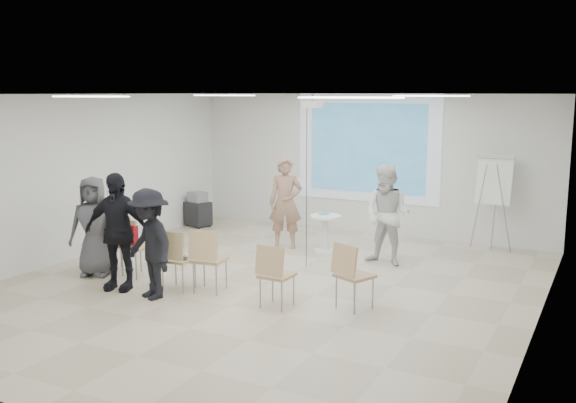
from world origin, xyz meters
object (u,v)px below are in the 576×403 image
at_px(chair_right_inner, 274,271).
at_px(audience_left, 117,223).
at_px(audience_mid, 149,237).
at_px(flipchart_easel, 494,181).
at_px(chair_far_left, 110,239).
at_px(chair_left_inner, 176,255).
at_px(chair_center, 207,255).
at_px(player_right, 387,210).
at_px(audience_outer, 94,220).
at_px(pedestal_table, 325,231).
at_px(player_left, 286,197).
at_px(chair_right_far, 351,271).
at_px(av_cart, 198,210).
at_px(chair_left_mid, 133,242).
at_px(laptop, 179,257).

distance_m(chair_right_inner, audience_left, 2.66).
distance_m(audience_mid, flipchart_easel, 6.66).
height_order(chair_far_left, flipchart_easel, flipchart_easel).
distance_m(chair_left_inner, flipchart_easel, 6.26).
bearing_deg(chair_center, audience_left, -170.27).
relative_size(chair_left_inner, audience_left, 0.45).
xyz_separation_m(player_right, chair_right_inner, (-0.64, -2.99, -0.44)).
distance_m(player_right, audience_outer, 5.02).
height_order(chair_far_left, audience_outer, audience_outer).
height_order(pedestal_table, chair_center, chair_center).
bearing_deg(chair_center, player_left, 85.76).
height_order(chair_center, audience_mid, audience_mid).
bearing_deg(chair_right_far, chair_right_inner, -132.95).
height_order(audience_left, av_cart, audience_left).
relative_size(chair_right_inner, flipchart_easel, 0.50).
bearing_deg(pedestal_table, audience_left, -117.95).
distance_m(pedestal_table, chair_far_left, 3.97).
bearing_deg(player_right, player_left, -179.12).
bearing_deg(chair_left_inner, audience_outer, 173.29).
relative_size(pedestal_table, audience_outer, 0.40).
relative_size(player_left, chair_far_left, 2.09).
bearing_deg(player_left, chair_right_far, -71.60).
bearing_deg(audience_mid, chair_left_inner, 99.24).
relative_size(chair_right_far, av_cart, 1.21).
relative_size(chair_left_mid, av_cart, 1.25).
relative_size(chair_center, audience_left, 0.47).
bearing_deg(player_left, audience_mid, -117.90).
bearing_deg(player_left, audience_left, -129.30).
distance_m(flipchart_easel, av_cart, 6.49).
distance_m(pedestal_table, player_left, 1.05).
relative_size(player_right, laptop, 5.68).
bearing_deg(chair_left_mid, audience_mid, -25.00).
bearing_deg(av_cart, pedestal_table, 1.53).
xyz_separation_m(laptop, audience_outer, (-1.72, -0.03, 0.42)).
bearing_deg(flipchart_easel, chair_right_inner, -107.39).
height_order(pedestal_table, chair_left_inner, chair_left_inner).
bearing_deg(av_cart, chair_left_mid, -54.11).
height_order(laptop, audience_outer, audience_outer).
bearing_deg(chair_right_inner, audience_left, -171.70).
relative_size(chair_right_inner, audience_outer, 0.50).
distance_m(pedestal_table, chair_center, 3.18).
height_order(player_left, laptop, player_left).
height_order(chair_right_inner, audience_left, audience_left).
bearing_deg(pedestal_table, chair_center, -100.24).
relative_size(pedestal_table, chair_far_left, 0.77).
bearing_deg(audience_mid, chair_left_mid, 165.60).
bearing_deg(player_left, laptop, -116.77).
height_order(audience_mid, audience_outer, audience_mid).
distance_m(audience_mid, audience_outer, 1.69).
relative_size(player_right, chair_far_left, 2.05).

